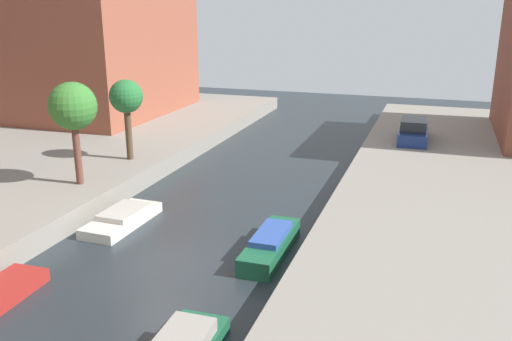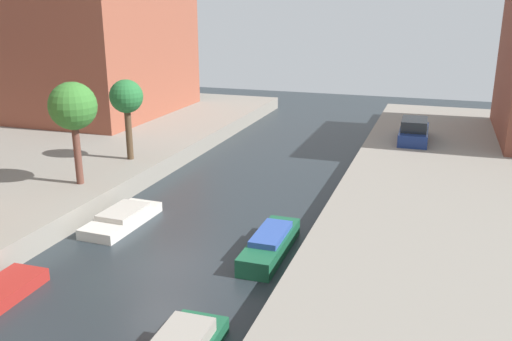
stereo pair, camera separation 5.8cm
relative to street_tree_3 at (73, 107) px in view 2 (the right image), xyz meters
name	(u,v)px [view 2 (the right image)]	position (x,y,z in m)	size (l,w,h in m)	color
ground_plane	(161,266)	(6.89, -4.78, -4.73)	(84.00, 84.00, 0.00)	#232B30
street_tree_3	(73,107)	(0.00, 0.00, 0.00)	(2.24, 2.24, 4.92)	brown
street_tree_4	(126,98)	(0.00, 4.59, -0.31)	(1.82, 1.82, 4.45)	#4D3926
parked_car	(414,131)	(14.78, 14.10, -3.12)	(1.84, 4.60, 1.45)	navy
moored_boat_left_3	(122,218)	(3.36, -1.74, -4.44)	(1.79, 4.18, 0.67)	beige
moored_boat_right_3	(270,244)	(10.43, -2.47, -4.32)	(1.32, 4.52, 0.92)	#195638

